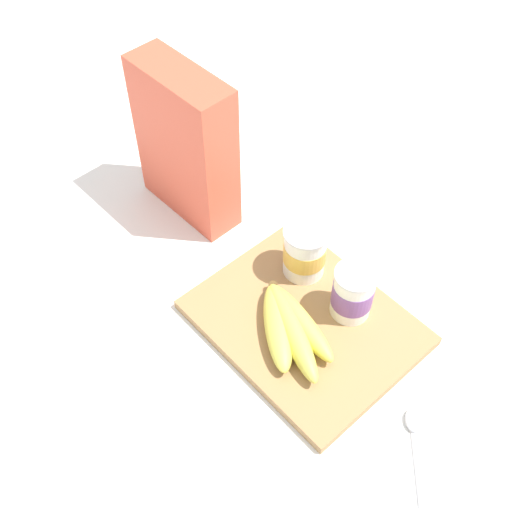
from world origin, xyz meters
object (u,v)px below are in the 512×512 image
yogurt_cup_front (305,251)px  banana_bunch (290,327)px  spoon (414,441)px  cereal_box (186,145)px  cutting_board (305,322)px  yogurt_cup_back (353,293)px

yogurt_cup_front → banana_bunch: yogurt_cup_front is taller
yogurt_cup_front → spoon: yogurt_cup_front is taller
yogurt_cup_front → banana_bunch: (0.07, -0.10, -0.03)m
cereal_box → yogurt_cup_front: size_ratio=2.98×
cutting_board → yogurt_cup_back: (0.03, 0.06, 0.05)m
cutting_board → spoon: (0.23, -0.02, -0.00)m
yogurt_cup_front → banana_bunch: 0.13m
cutting_board → spoon: size_ratio=3.02×
banana_bunch → cereal_box: bearing=168.1°
banana_bunch → yogurt_cup_back: bearing=72.6°
cereal_box → spoon: (0.55, -0.05, -0.13)m
banana_bunch → cutting_board: bearing=93.5°
spoon → yogurt_cup_back: bearing=157.0°
yogurt_cup_back → cutting_board: bearing=-117.7°
cereal_box → spoon: cereal_box is taller
yogurt_cup_back → spoon: (0.20, -0.08, -0.06)m
cereal_box → yogurt_cup_front: 0.26m
yogurt_cup_front → banana_bunch: size_ratio=0.51×
yogurt_cup_front → yogurt_cup_back: (0.10, -0.00, -0.00)m
cutting_board → spoon: 0.23m
cereal_box → banana_bunch: (0.32, -0.07, -0.10)m
spoon → cutting_board: bearing=174.6°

